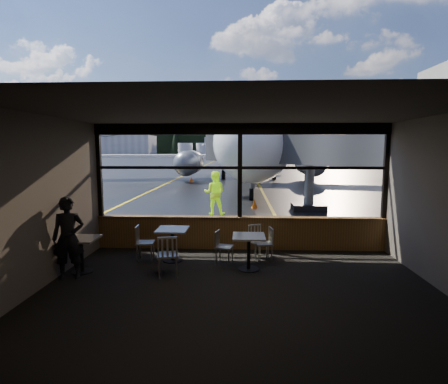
# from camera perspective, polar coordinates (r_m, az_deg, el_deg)

# --- Properties ---
(ground_plane) EXTENTS (520.00, 520.00, 0.00)m
(ground_plane) POSITION_cam_1_polar(r_m,az_deg,el_deg) (129.65, 2.63, 5.80)
(ground_plane) COLOR black
(ground_plane) RESTS_ON ground
(carpet_floor) EXTENTS (8.00, 6.00, 0.01)m
(carpet_floor) POSITION_cam_1_polar(r_m,az_deg,el_deg) (7.19, 2.51, -15.91)
(carpet_floor) COLOR black
(carpet_floor) RESTS_ON ground
(ceiling) EXTENTS (8.00, 6.00, 0.04)m
(ceiling) POSITION_cam_1_polar(r_m,az_deg,el_deg) (6.66, 2.67, 12.94)
(ceiling) COLOR #38332D
(ceiling) RESTS_ON ground
(wall_left) EXTENTS (0.04, 6.00, 3.50)m
(wall_left) POSITION_cam_1_polar(r_m,az_deg,el_deg) (7.81, -28.24, -1.64)
(wall_left) COLOR #514841
(wall_left) RESTS_ON ground
(wall_back) EXTENTS (8.00, 0.04, 3.50)m
(wall_back) POSITION_cam_1_polar(r_m,az_deg,el_deg) (3.78, 2.55, -9.35)
(wall_back) COLOR #514841
(wall_back) RESTS_ON ground
(window_sill) EXTENTS (8.00, 0.28, 0.90)m
(window_sill) POSITION_cam_1_polar(r_m,az_deg,el_deg) (9.91, 2.56, -6.77)
(window_sill) COLOR #57381A
(window_sill) RESTS_ON ground
(window_header) EXTENTS (8.00, 0.18, 0.30)m
(window_header) POSITION_cam_1_polar(r_m,az_deg,el_deg) (9.64, 2.65, 10.22)
(window_header) COLOR black
(window_header) RESTS_ON ground
(mullion_left) EXTENTS (0.12, 0.12, 2.60)m
(mullion_left) POSITION_cam_1_polar(r_m,az_deg,el_deg) (10.42, -19.70, 3.25)
(mullion_left) COLOR black
(mullion_left) RESTS_ON ground
(mullion_centre) EXTENTS (0.12, 0.12, 2.60)m
(mullion_centre) POSITION_cam_1_polar(r_m,az_deg,el_deg) (9.64, 2.61, 3.38)
(mullion_centre) COLOR black
(mullion_centre) RESTS_ON ground
(mullion_right) EXTENTS (0.12, 0.12, 2.60)m
(mullion_right) POSITION_cam_1_polar(r_m,az_deg,el_deg) (10.42, 24.92, 3.01)
(mullion_right) COLOR black
(mullion_right) RESTS_ON ground
(window_transom) EXTENTS (8.00, 0.10, 0.08)m
(window_transom) POSITION_cam_1_polar(r_m,az_deg,el_deg) (9.64, 2.62, 3.98)
(window_transom) COLOR black
(window_transom) RESTS_ON ground
(airliner) EXTENTS (31.26, 37.34, 11.29)m
(airliner) POSITION_cam_1_polar(r_m,az_deg,el_deg) (31.72, 4.15, 12.15)
(airliner) COLOR white
(airliner) RESTS_ON ground_plane
(jet_bridge) EXTENTS (8.95, 10.93, 4.77)m
(jet_bridge) POSITION_cam_1_polar(r_m,az_deg,el_deg) (15.55, 16.07, 5.20)
(jet_bridge) COLOR #2F2E31
(jet_bridge) RESTS_ON ground_plane
(cafe_table_near) EXTENTS (0.75, 0.75, 0.82)m
(cafe_table_near) POSITION_cam_1_polar(r_m,az_deg,el_deg) (8.28, 4.05, -9.86)
(cafe_table_near) COLOR #ACA59E
(cafe_table_near) RESTS_ON carpet_floor
(cafe_table_mid) EXTENTS (0.76, 0.76, 0.83)m
(cafe_table_mid) POSITION_cam_1_polar(r_m,az_deg,el_deg) (8.97, -8.39, -8.55)
(cafe_table_mid) COLOR #9C9790
(cafe_table_mid) RESTS_ON carpet_floor
(cafe_table_left) EXTENTS (0.73, 0.73, 0.81)m
(cafe_table_left) POSITION_cam_1_polar(r_m,az_deg,el_deg) (8.72, -22.20, -9.53)
(cafe_table_left) COLOR #9B958E
(cafe_table_left) RESTS_ON carpet_floor
(chair_near_e) EXTENTS (0.54, 0.54, 0.85)m
(chair_near_e) POSITION_cam_1_polar(r_m,az_deg,el_deg) (8.98, 6.52, -8.43)
(chair_near_e) COLOR #B1ACA0
(chair_near_e) RESTS_ON carpet_floor
(chair_near_w) EXTENTS (0.55, 0.55, 0.83)m
(chair_near_w) POSITION_cam_1_polar(r_m,az_deg,el_deg) (8.68, 0.05, -9.01)
(chair_near_w) COLOR #ABA69B
(chair_near_w) RESTS_ON carpet_floor
(chair_near_n) EXTENTS (0.63, 0.63, 0.86)m
(chair_near_n) POSITION_cam_1_polar(r_m,az_deg,el_deg) (9.17, 5.56, -8.08)
(chair_near_n) COLOR beige
(chair_near_n) RESTS_ON carpet_floor
(chair_mid_s) EXTENTS (0.61, 0.61, 0.96)m
(chair_mid_s) POSITION_cam_1_polar(r_m,az_deg,el_deg) (7.94, -9.17, -10.16)
(chair_mid_s) COLOR beige
(chair_mid_s) RESTS_ON carpet_floor
(chair_mid_w) EXTENTS (0.54, 0.54, 0.90)m
(chair_mid_w) POSITION_cam_1_polar(r_m,az_deg,el_deg) (9.14, -12.72, -8.12)
(chair_mid_w) COLOR beige
(chair_mid_w) RESTS_ON carpet_floor
(passenger) EXTENTS (0.75, 0.59, 1.80)m
(passenger) POSITION_cam_1_polar(r_m,az_deg,el_deg) (8.32, -24.07, -6.87)
(passenger) COLOR black
(passenger) RESTS_ON carpet_floor
(ground_crew) EXTENTS (0.96, 0.77, 1.87)m
(ground_crew) POSITION_cam_1_polar(r_m,az_deg,el_deg) (15.00, -1.55, -0.14)
(ground_crew) COLOR #BFF219
(ground_crew) RESTS_ON ground_plane
(cone_nose) EXTENTS (0.31, 0.31, 0.43)m
(cone_nose) POSITION_cam_1_polar(r_m,az_deg,el_deg) (16.76, 4.98, -1.90)
(cone_nose) COLOR orange
(cone_nose) RESTS_ON ground_plane
(cone_wing) EXTENTS (0.33, 0.33, 0.46)m
(cone_wing) POSITION_cam_1_polar(r_m,az_deg,el_deg) (30.09, -5.35, 2.09)
(cone_wing) COLOR #EE5E07
(cone_wing) RESTS_ON ground_plane
(hangar_left) EXTENTS (45.00, 18.00, 11.00)m
(hangar_left) POSITION_cam_1_polar(r_m,az_deg,el_deg) (202.15, -17.80, 7.48)
(hangar_left) COLOR silver
(hangar_left) RESTS_ON ground_plane
(hangar_mid) EXTENTS (38.00, 15.00, 10.00)m
(hangar_mid) POSITION_cam_1_polar(r_m,az_deg,el_deg) (194.64, 2.64, 7.69)
(hangar_mid) COLOR silver
(hangar_mid) RESTS_ON ground_plane
(hangar_right) EXTENTS (50.00, 20.00, 12.00)m
(hangar_right) POSITION_cam_1_polar(r_m,az_deg,el_deg) (197.01, 20.53, 7.54)
(hangar_right) COLOR silver
(hangar_right) RESTS_ON ground_plane
(fuel_tank_a) EXTENTS (8.00, 8.00, 6.00)m
(fuel_tank_a) POSITION_cam_1_polar(r_m,az_deg,el_deg) (193.96, -6.33, 7.07)
(fuel_tank_a) COLOR silver
(fuel_tank_a) RESTS_ON ground_plane
(fuel_tank_b) EXTENTS (8.00, 8.00, 6.00)m
(fuel_tank_b) POSITION_cam_1_polar(r_m,az_deg,el_deg) (192.66, -3.37, 7.10)
(fuel_tank_b) COLOR silver
(fuel_tank_b) RESTS_ON ground_plane
(fuel_tank_c) EXTENTS (8.00, 8.00, 6.00)m
(fuel_tank_c) POSITION_cam_1_polar(r_m,az_deg,el_deg) (191.88, -0.38, 7.11)
(fuel_tank_c) COLOR silver
(fuel_tank_c) RESTS_ON ground_plane
(treeline) EXTENTS (360.00, 3.00, 12.00)m
(treeline) POSITION_cam_1_polar(r_m,az_deg,el_deg) (219.65, 2.64, 7.88)
(treeline) COLOR black
(treeline) RESTS_ON ground_plane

